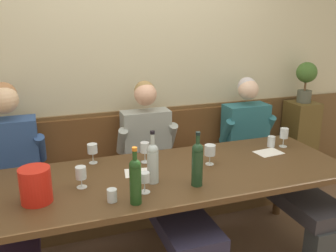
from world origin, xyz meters
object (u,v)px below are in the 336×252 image
Objects in this scene: water_tumbler_center at (271,141)px; wine_glass_center_rear at (145,148)px; person_left_seat at (161,175)px; wine_bottle_green_tall at (153,162)px; wine_bottle_clear_water at (135,179)px; potted_plant at (306,78)px; wine_glass_center_front at (92,150)px; person_right_seat at (268,159)px; ice_bucket at (36,185)px; dining_table at (169,182)px; wine_glass_by_bottle at (81,174)px; wine_bottle_amber_mid at (197,163)px; person_center_right_seat at (10,188)px; wine_glass_near_bucket at (284,134)px; wine_glass_right_end at (210,151)px; wine_glass_mid_left at (144,178)px; water_tumbler_left at (112,195)px; wall_bench at (142,188)px.

wine_glass_center_rear is at bearing 179.12° from water_tumbler_center.
person_left_seat is 0.55m from wine_bottle_green_tall.
potted_plant reaches higher than wine_bottle_clear_water.
person_left_seat reaches higher than wine_glass_center_front.
person_right_seat reaches higher than ice_bucket.
wine_glass_by_bottle reaches higher than dining_table.
wine_bottle_clear_water is (-0.32, -0.33, 0.22)m from dining_table.
person_left_seat is at bearing 96.24° from wine_bottle_amber_mid.
wine_bottle_green_tall is at bearing 53.25° from wine_bottle_clear_water.
person_left_seat is 0.32m from wine_glass_center_rear.
person_right_seat is at bearing 26.18° from wine_bottle_clear_water.
person_center_right_seat is 8.71× the size of wine_glass_near_bucket.
wine_bottle_green_tall reaches higher than wine_glass_right_end.
wine_bottle_amber_mid reaches higher than dining_table.
wine_bottle_amber_mid is 2.71× the size of wine_glass_mid_left.
wine_glass_by_bottle is at bearing -167.64° from person_right_seat.
wine_glass_by_bottle is at bearing -160.70° from potted_plant.
wine_glass_center_front is at bearing 173.94° from wine_glass_near_bucket.
wine_glass_by_bottle is (-0.64, -0.35, 0.25)m from person_left_seat.
person_left_seat is 15.56× the size of water_tumbler_center.
wine_bottle_green_tall is 0.36m from water_tumbler_left.
wine_bottle_clear_water is (-0.37, -0.66, 0.31)m from person_left_seat.
wine_glass_mid_left reaches higher than dining_table.
wine_glass_right_end is (1.19, 0.18, -0.00)m from ice_bucket.
dining_table is 0.62m from wine_glass_by_bottle.
person_right_seat is at bearing 4.54° from wine_glass_center_rear.
person_left_seat reaches higher than wine_bottle_clear_water.
ice_bucket reaches higher than wine_glass_mid_left.
wine_glass_center_front is 1.68× the size of water_tumbler_center.
person_center_right_seat is 0.98m from wine_glass_center_rear.
person_left_seat is at bearing -164.45° from potted_plant.
person_left_seat is 0.58m from wine_glass_center_front.
wine_glass_right_end is 1.69× the size of water_tumbler_center.
wall_bench is 20.34× the size of wine_glass_by_bottle.
water_tumbler_left is (-0.45, -0.27, 0.11)m from dining_table.
wine_glass_mid_left is at bearing -126.96° from wine_bottle_green_tall.
water_tumbler_center is (1.57, 0.25, -0.05)m from wine_glass_by_bottle.
wine_glass_mid_left is 0.22m from water_tumbler_left.
person_left_seat is 0.64m from wine_bottle_amber_mid.
person_right_seat is 0.24m from water_tumbler_center.
wall_bench reaches higher than dining_table.
wine_bottle_green_tall is at bearing 2.19° from ice_bucket.
water_tumbler_center is at bearing 23.38° from wine_bottle_clear_water.
potted_plant is at bearing 25.92° from water_tumbler_left.
dining_table is at bearing -90.00° from wall_bench.
wine_glass_center_rear is at bearing 113.49° from dining_table.
wine_glass_by_bottle is at bearing 21.22° from ice_bucket.
wine_bottle_clear_water is 1.49m from wine_glass_near_bucket.
person_left_seat reaches higher than wall_bench.
wine_glass_center_front is at bearing 50.88° from ice_bucket.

